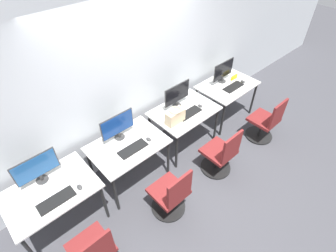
{
  "coord_description": "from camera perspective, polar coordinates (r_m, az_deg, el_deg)",
  "views": [
    {
      "loc": [
        -1.86,
        -1.88,
        3.35
      ],
      "look_at": [
        0.0,
        0.15,
        0.88
      ],
      "focal_mm": 28.0,
      "sensor_mm": 36.0,
      "label": 1
    }
  ],
  "objects": [
    {
      "name": "desk_far_left",
      "position": [
        3.52,
        -23.95,
        -13.5
      ],
      "size": [
        1.05,
        0.74,
        0.73
      ],
      "color": "silver",
      "rests_on": "ground_plane"
    },
    {
      "name": "mouse_far_left",
      "position": [
        3.35,
        -18.7,
        -12.47
      ],
      "size": [
        0.06,
        0.09,
        0.03
      ],
      "color": "#333333",
      "rests_on": "desk_far_left"
    },
    {
      "name": "keyboard_right",
      "position": [
        4.16,
        4.67,
        2.82
      ],
      "size": [
        0.42,
        0.17,
        0.02
      ],
      "color": "black",
      "rests_on": "desk_right"
    },
    {
      "name": "placard_far_right",
      "position": [
        5.11,
        14.2,
        10.25
      ],
      "size": [
        0.16,
        0.03,
        0.08
      ],
      "color": "yellow",
      "rests_on": "desk_far_right"
    },
    {
      "name": "handbag",
      "position": [
        3.91,
        1.56,
        2.06
      ],
      "size": [
        0.3,
        0.18,
        0.25
      ],
      "color": "tan",
      "rests_on": "desk_right"
    },
    {
      "name": "mouse_left",
      "position": [
        3.71,
        -4.23,
        -2.88
      ],
      "size": [
        0.06,
        0.09,
        0.03
      ],
      "color": "#333333",
      "rests_on": "desk_left"
    },
    {
      "name": "monitor_far_left",
      "position": [
        3.44,
        -26.73,
        -8.24
      ],
      "size": [
        0.51,
        0.15,
        0.4
      ],
      "color": "#2D2D2D",
      "rests_on": "desk_far_left"
    },
    {
      "name": "desk_right",
      "position": [
        4.27,
        3.53,
        2.56
      ],
      "size": [
        1.05,
        0.74,
        0.73
      ],
      "color": "silver",
      "rests_on": "ground_plane"
    },
    {
      "name": "wall_back",
      "position": [
        3.85,
        -7.39,
        11.07
      ],
      "size": [
        12.0,
        0.05,
        2.8
      ],
      "color": "#B7BCC1",
      "rests_on": "ground_plane"
    },
    {
      "name": "monitor_far_right",
      "position": [
        4.9,
        11.97,
        11.67
      ],
      "size": [
        0.51,
        0.15,
        0.4
      ],
      "color": "#2D2D2D",
      "rests_on": "desk_far_right"
    },
    {
      "name": "office_chair_right",
      "position": [
        4.1,
        11.41,
        -6.31
      ],
      "size": [
        0.48,
        0.48,
        0.86
      ],
      "color": "black",
      "rests_on": "ground_plane"
    },
    {
      "name": "mouse_far_right",
      "position": [
        5.07,
        15.99,
        9.3
      ],
      "size": [
        0.06,
        0.09,
        0.03
      ],
      "color": "#333333",
      "rests_on": "desk_far_right"
    },
    {
      "name": "keyboard_left",
      "position": [
        3.61,
        -7.64,
        -4.93
      ],
      "size": [
        0.42,
        0.17,
        0.02
      ],
      "color": "black",
      "rests_on": "desk_left"
    },
    {
      "name": "office_chair_left",
      "position": [
        3.59,
        0.69,
        -14.96
      ],
      "size": [
        0.48,
        0.48,
        0.86
      ],
      "color": "black",
      "rests_on": "ground_plane"
    },
    {
      "name": "desk_left",
      "position": [
        3.75,
        -8.68,
        -4.83
      ],
      "size": [
        1.05,
        0.74,
        0.73
      ],
      "color": "silver",
      "rests_on": "ground_plane"
    },
    {
      "name": "mouse_right",
      "position": [
        4.31,
        7.04,
        4.39
      ],
      "size": [
        0.06,
        0.09,
        0.03
      ],
      "color": "#333333",
      "rests_on": "desk_right"
    },
    {
      "name": "monitor_right",
      "position": [
        4.18,
        2.01,
        6.88
      ],
      "size": [
        0.51,
        0.15,
        0.4
      ],
      "color": "#2D2D2D",
      "rests_on": "desk_right"
    },
    {
      "name": "keyboard_far_right",
      "position": [
        4.89,
        14.06,
        8.27
      ],
      "size": [
        0.42,
        0.17,
        0.02
      ],
      "color": "black",
      "rests_on": "desk_far_right"
    },
    {
      "name": "desk_far_right",
      "position": [
        4.99,
        12.73,
        8.02
      ],
      "size": [
        1.05,
        0.74,
        0.73
      ],
      "color": "silver",
      "rests_on": "ground_plane"
    },
    {
      "name": "monitor_left",
      "position": [
        3.66,
        -10.9,
        0.05
      ],
      "size": [
        0.51,
        0.15,
        0.4
      ],
      "color": "#2D2D2D",
      "rests_on": "desk_left"
    },
    {
      "name": "keyboard_far_left",
      "position": [
        3.34,
        -23.12,
        -14.64
      ],
      "size": [
        0.42,
        0.17,
        0.02
      ],
      "color": "black",
      "rests_on": "desk_far_left"
    },
    {
      "name": "ground_plane",
      "position": [
        4.27,
        1.37,
        -9.83
      ],
      "size": [
        20.0,
        20.0,
        0.0
      ],
      "primitive_type": "plane",
      "color": "#3D3D42"
    },
    {
      "name": "office_chair_far_right",
      "position": [
        4.86,
        20.45,
        0.58
      ],
      "size": [
        0.48,
        0.48,
        0.86
      ],
      "color": "black",
      "rests_on": "ground_plane"
    }
  ]
}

